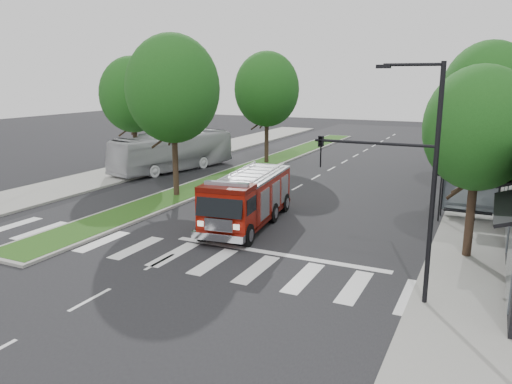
# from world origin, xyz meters

# --- Properties ---
(ground) EXTENTS (140.00, 140.00, 0.00)m
(ground) POSITION_xyz_m (0.00, 0.00, 0.00)
(ground) COLOR black
(ground) RESTS_ON ground
(sidewalk_right) EXTENTS (5.00, 80.00, 0.15)m
(sidewalk_right) POSITION_xyz_m (12.50, 10.00, 0.07)
(sidewalk_right) COLOR gray
(sidewalk_right) RESTS_ON ground
(sidewalk_left) EXTENTS (5.00, 80.00, 0.15)m
(sidewalk_left) POSITION_xyz_m (-14.50, 10.00, 0.07)
(sidewalk_left) COLOR gray
(sidewalk_left) RESTS_ON ground
(median) EXTENTS (3.00, 50.00, 0.15)m
(median) POSITION_xyz_m (-6.00, 18.00, 0.08)
(median) COLOR gray
(median) RESTS_ON ground
(bus_shelter) EXTENTS (3.20, 1.60, 2.61)m
(bus_shelter) POSITION_xyz_m (11.20, 8.15, 2.04)
(bus_shelter) COLOR black
(bus_shelter) RESTS_ON ground
(tree_right_near) EXTENTS (4.40, 4.40, 8.05)m
(tree_right_near) POSITION_xyz_m (11.50, 2.00, 5.51)
(tree_right_near) COLOR black
(tree_right_near) RESTS_ON ground
(tree_right_mid) EXTENTS (5.60, 5.60, 9.72)m
(tree_right_mid) POSITION_xyz_m (11.50, 14.00, 6.49)
(tree_right_mid) COLOR black
(tree_right_mid) RESTS_ON ground
(tree_right_far) EXTENTS (5.00, 5.00, 8.73)m
(tree_right_far) POSITION_xyz_m (11.50, 24.00, 5.84)
(tree_right_far) COLOR black
(tree_right_far) RESTS_ON ground
(tree_median_near) EXTENTS (5.80, 5.80, 10.16)m
(tree_median_near) POSITION_xyz_m (-6.00, 6.00, 6.81)
(tree_median_near) COLOR black
(tree_median_near) RESTS_ON ground
(tree_median_far) EXTENTS (5.60, 5.60, 9.72)m
(tree_median_far) POSITION_xyz_m (-6.00, 20.00, 6.49)
(tree_median_far) COLOR black
(tree_median_far) RESTS_ON ground
(tree_left_mid) EXTENTS (5.20, 5.20, 9.16)m
(tree_left_mid) POSITION_xyz_m (-14.00, 12.00, 6.16)
(tree_left_mid) COLOR black
(tree_left_mid) RESTS_ON ground
(streetlight_right_near) EXTENTS (4.08, 0.22, 8.00)m
(streetlight_right_near) POSITION_xyz_m (9.61, -3.50, 4.67)
(streetlight_right_near) COLOR black
(streetlight_right_near) RESTS_ON ground
(streetlight_right_far) EXTENTS (2.11, 0.20, 8.00)m
(streetlight_right_far) POSITION_xyz_m (10.35, 20.00, 4.48)
(streetlight_right_far) COLOR black
(streetlight_right_far) RESTS_ON ground
(fire_engine) EXTENTS (3.45, 8.49, 2.86)m
(fire_engine) POSITION_xyz_m (0.92, 2.42, 1.37)
(fire_engine) COLOR #500A04
(fire_engine) RESTS_ON ground
(city_bus) EXTENTS (5.41, 11.55, 3.13)m
(city_bus) POSITION_xyz_m (-11.50, 13.66, 1.57)
(city_bus) COLOR silver
(city_bus) RESTS_ON ground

